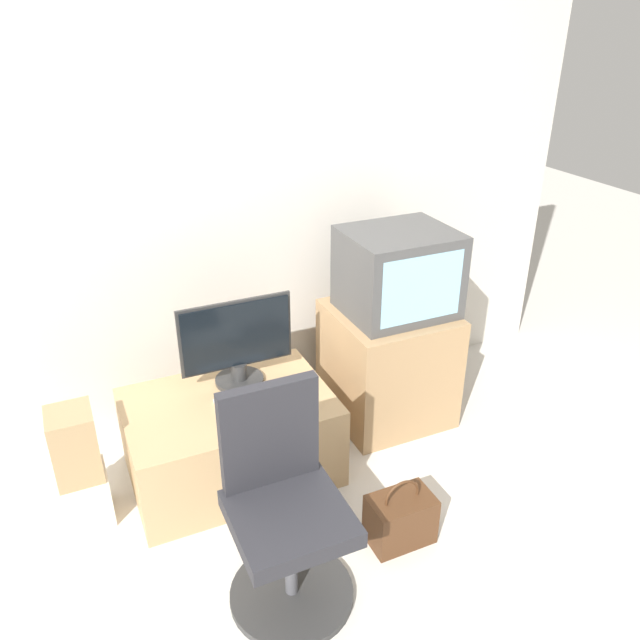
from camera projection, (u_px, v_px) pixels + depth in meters
ground_plane at (307, 572)px, 2.58m from camera, size 12.00×12.00×0.00m
wall_back at (198, 186)px, 3.07m from camera, size 4.40×0.05×2.60m
desk at (231, 437)px, 3.04m from camera, size 0.97×0.66×0.43m
side_stand at (387, 363)px, 3.46m from camera, size 0.60×0.61×0.64m
main_monitor at (237, 343)px, 3.00m from camera, size 0.56×0.24×0.44m
keyboard at (254, 397)px, 2.96m from camera, size 0.37×0.11×0.01m
mouse at (303, 385)px, 3.05m from camera, size 0.05×0.04×0.03m
crt_tv at (398, 272)px, 3.21m from camera, size 0.55×0.47×0.44m
office_chair at (284, 515)px, 2.35m from camera, size 0.49×0.49×0.89m
cardboard_box_lower at (86, 496)px, 2.81m from camera, size 0.21×0.22×0.24m
cardboard_box_upper at (74, 445)px, 2.68m from camera, size 0.19×0.21×0.33m
handbag at (400, 518)px, 2.70m from camera, size 0.28×0.18×0.32m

